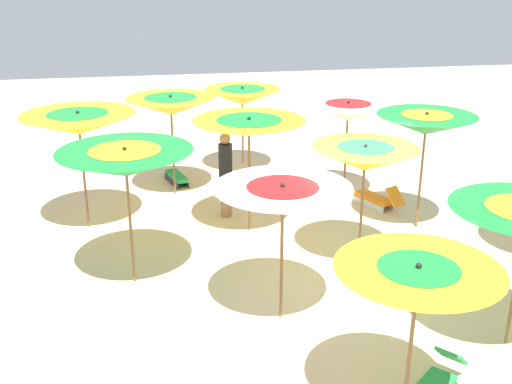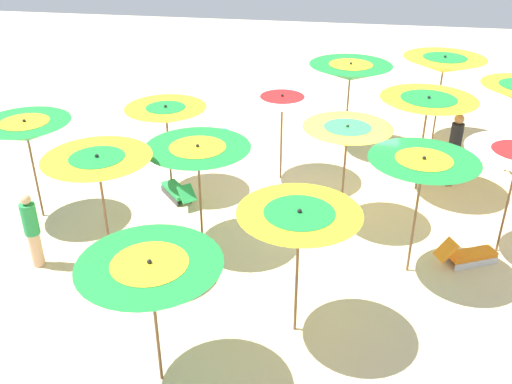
% 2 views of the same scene
% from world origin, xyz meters
% --- Properties ---
extents(ground, '(41.41, 41.41, 0.04)m').
position_xyz_m(ground, '(0.00, 0.00, -0.02)').
color(ground, beige).
extents(beach_umbrella_0, '(2.29, 2.29, 2.53)m').
position_xyz_m(beach_umbrella_0, '(5.08, -2.82, 2.26)').
color(beach_umbrella_0, brown).
rests_on(beach_umbrella_0, ground).
extents(beach_umbrella_1, '(2.27, 2.27, 2.49)m').
position_xyz_m(beach_umbrella_1, '(4.10, -0.23, 2.21)').
color(beach_umbrella_1, brown).
rests_on(beach_umbrella_1, ground).
extents(beach_umbrella_2, '(2.09, 2.09, 2.28)m').
position_xyz_m(beach_umbrella_2, '(1.78, 1.35, 2.04)').
color(beach_umbrella_2, brown).
rests_on(beach_umbrella_2, ground).
extents(beach_umbrella_3, '(1.93, 1.93, 2.20)m').
position_xyz_m(beach_umbrella_3, '(0.78, 3.99, 1.95)').
color(beach_umbrella_3, brown).
rests_on(beach_umbrella_3, ground).
extents(beach_umbrella_5, '(2.07, 2.07, 2.43)m').
position_xyz_m(beach_umbrella_5, '(3.17, -4.51, 2.17)').
color(beach_umbrella_5, brown).
rests_on(beach_umbrella_5, ground).
extents(beach_umbrella_6, '(2.25, 2.25, 2.44)m').
position_xyz_m(beach_umbrella_6, '(1.73, -2.07, 2.23)').
color(beach_umbrella_6, brown).
rests_on(beach_umbrella_6, ground).
extents(beach_umbrella_7, '(1.90, 1.90, 2.33)m').
position_xyz_m(beach_umbrella_7, '(-0.06, -0.26, 2.06)').
color(beach_umbrella_7, brown).
rests_on(beach_umbrella_7, ground).
extents(beach_umbrella_10, '(1.95, 1.95, 2.30)m').
position_xyz_m(beach_umbrella_10, '(1.29, -5.84, 2.04)').
color(beach_umbrella_10, brown).
rests_on(beach_umbrella_10, ground).
extents(beach_umbrella_11, '(2.05, 2.05, 2.35)m').
position_xyz_m(beach_umbrella_11, '(-0.79, -3.54, 2.09)').
color(beach_umbrella_11, brown).
rests_on(beach_umbrella_11, ground).
extents(beach_umbrella_12, '(2.00, 2.00, 2.50)m').
position_xyz_m(beach_umbrella_12, '(-1.81, -1.65, 2.24)').
color(beach_umbrella_12, brown).
rests_on(beach_umbrella_12, ground).
extents(lounger_0, '(0.67, 1.38, 0.65)m').
position_xyz_m(lounger_0, '(3.12, -5.36, 0.21)').
color(lounger_0, '#333338').
rests_on(lounger_0, ground).
extents(lounger_1, '(0.88, 1.33, 0.61)m').
position_xyz_m(lounger_1, '(-1.36, -2.85, 0.20)').
color(lounger_1, silver).
rests_on(lounger_1, ground).
extents(beachgoer_0, '(0.30, 0.30, 1.90)m').
position_xyz_m(beachgoer_0, '(2.11, -2.91, 1.01)').
color(beachgoer_0, '#A3704C').
rests_on(beachgoer_0, ground).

